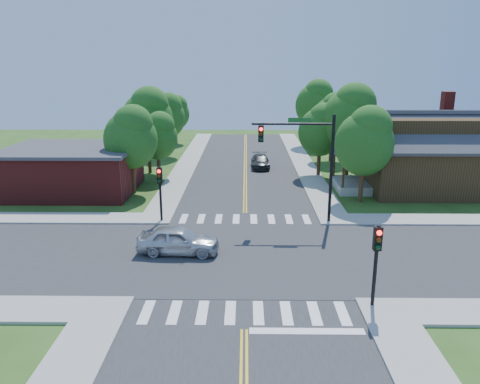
{
  "coord_description": "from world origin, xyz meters",
  "views": [
    {
      "loc": [
        0.04,
        -24.06,
        10.37
      ],
      "look_at": [
        -0.33,
        5.3,
        2.2
      ],
      "focal_mm": 35.0,
      "sensor_mm": 36.0,
      "label": 1
    }
  ],
  "objects_px": {
    "signal_pole_nw": "(160,184)",
    "car_silver": "(178,241)",
    "signal_mast_ne": "(306,151)",
    "signal_pole_se": "(377,251)",
    "car_dgrey": "(260,162)",
    "house_ne": "(428,151)"
  },
  "relations": [
    {
      "from": "house_ne",
      "to": "car_silver",
      "type": "bearing_deg",
      "value": -143.36
    },
    {
      "from": "signal_pole_se",
      "to": "car_silver",
      "type": "xyz_separation_m",
      "value": [
        -9.3,
        5.87,
        -1.89
      ]
    },
    {
      "from": "signal_mast_ne",
      "to": "signal_pole_se",
      "type": "relative_size",
      "value": 1.89
    },
    {
      "from": "signal_pole_nw",
      "to": "house_ne",
      "type": "distance_m",
      "value": 22.45
    },
    {
      "from": "signal_pole_nw",
      "to": "car_silver",
      "type": "relative_size",
      "value": 0.82
    },
    {
      "from": "signal_mast_ne",
      "to": "car_dgrey",
      "type": "relative_size",
      "value": 1.63
    },
    {
      "from": "signal_pole_nw",
      "to": "car_silver",
      "type": "xyz_separation_m",
      "value": [
        1.9,
        -5.33,
        -1.89
      ]
    },
    {
      "from": "signal_pole_se",
      "to": "car_silver",
      "type": "height_order",
      "value": "signal_pole_se"
    },
    {
      "from": "signal_mast_ne",
      "to": "signal_pole_se",
      "type": "xyz_separation_m",
      "value": [
        1.69,
        -11.21,
        -2.19
      ]
    },
    {
      "from": "signal_pole_se",
      "to": "signal_pole_nw",
      "type": "xyz_separation_m",
      "value": [
        -11.2,
        11.2,
        0.0
      ]
    },
    {
      "from": "signal_pole_nw",
      "to": "house_ne",
      "type": "xyz_separation_m",
      "value": [
        20.71,
        8.66,
        0.67
      ]
    },
    {
      "from": "car_silver",
      "to": "car_dgrey",
      "type": "distance_m",
      "value": 22.73
    },
    {
      "from": "signal_mast_ne",
      "to": "signal_pole_nw",
      "type": "relative_size",
      "value": 1.89
    },
    {
      "from": "signal_pole_nw",
      "to": "signal_pole_se",
      "type": "bearing_deg",
      "value": -45.0
    },
    {
      "from": "signal_pole_se",
      "to": "car_silver",
      "type": "distance_m",
      "value": 11.16
    },
    {
      "from": "signal_mast_ne",
      "to": "car_dgrey",
      "type": "height_order",
      "value": "signal_mast_ne"
    },
    {
      "from": "signal_mast_ne",
      "to": "car_silver",
      "type": "relative_size",
      "value": 1.55
    },
    {
      "from": "house_ne",
      "to": "car_silver",
      "type": "xyz_separation_m",
      "value": [
        -18.81,
        -13.99,
        -2.55
      ]
    },
    {
      "from": "signal_pole_nw",
      "to": "signal_mast_ne",
      "type": "bearing_deg",
      "value": 0.07
    },
    {
      "from": "car_silver",
      "to": "car_dgrey",
      "type": "xyz_separation_m",
      "value": [
        5.22,
        22.12,
        -0.14
      ]
    },
    {
      "from": "signal_mast_ne",
      "to": "signal_pole_nw",
      "type": "height_order",
      "value": "signal_mast_ne"
    },
    {
      "from": "car_silver",
      "to": "signal_pole_nw",
      "type": "bearing_deg",
      "value": 23.17
    }
  ]
}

